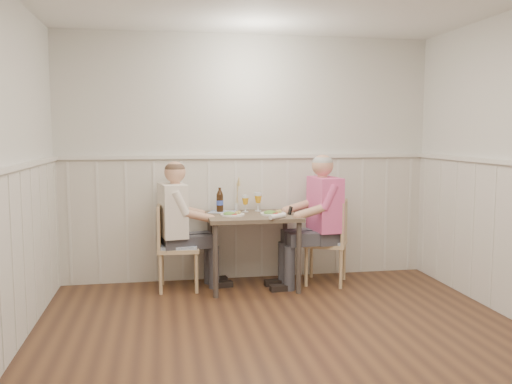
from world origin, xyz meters
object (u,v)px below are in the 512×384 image
dining_table (253,224)px  chair_left (173,244)px  grass_vase (236,195)px  chair_right (331,239)px  diner_cream (177,235)px  man_in_pink (321,230)px  beer_bottle (220,201)px

dining_table → chair_left: bearing=175.5°
grass_vase → dining_table: bearing=-67.3°
chair_right → diner_cream: (-1.58, 0.07, 0.08)m
diner_cream → dining_table: bearing=-4.3°
dining_table → man_in_pink: 0.71m
chair_right → man_in_pink: bearing=-163.9°
diner_cream → beer_bottle: (0.45, 0.17, 0.31)m
chair_left → beer_bottle: (0.49, 0.16, 0.40)m
man_in_pink → diner_cream: (-1.46, 0.10, -0.03)m
grass_vase → chair_right: bearing=-17.8°
diner_cream → grass_vase: 0.77m
chair_right → chair_left: (-1.63, 0.07, -0.01)m
diner_cream → beer_bottle: diner_cream is taller
dining_table → chair_left: 0.82m
chair_left → man_in_pink: size_ratio=0.63×
man_in_pink → beer_bottle: (-1.01, 0.27, 0.29)m
beer_bottle → diner_cream: bearing=-159.7°
dining_table → beer_bottle: beer_bottle is taller
man_in_pink → grass_vase: bearing=157.6°
dining_table → chair_right: (0.83, -0.01, -0.17)m
chair_right → man_in_pink: size_ratio=0.64×
dining_table → grass_vase: grass_vase is taller
chair_right → grass_vase: grass_vase is taller
man_in_pink → diner_cream: size_ratio=1.05×
chair_right → grass_vase: (-0.95, 0.30, 0.44)m
dining_table → chair_left: size_ratio=1.06×
man_in_pink → grass_vase: 0.96m
man_in_pink → chair_right: bearing=16.1°
man_in_pink → beer_bottle: size_ratio=5.35×
man_in_pink → beer_bottle: bearing=165.1°
dining_table → grass_vase: 0.42m
dining_table → chair_right: bearing=-0.6°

